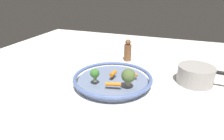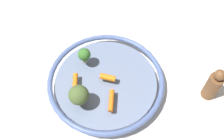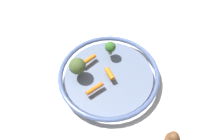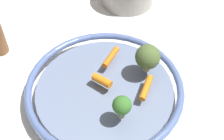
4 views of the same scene
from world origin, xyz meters
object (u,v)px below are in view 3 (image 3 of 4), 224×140
object	(u,v)px
baby_carrot_right	(111,73)
broccoli_floret_small	(110,47)
serving_bowl	(109,77)
baby_carrot_left	(88,60)
broccoli_floret_edge	(77,66)
baby_carrot_near_rim	(95,88)

from	to	relation	value
baby_carrot_right	broccoli_floret_small	bearing A→B (deg)	-120.79
serving_bowl	broccoli_floret_small	size ratio (longest dim) A/B	6.30
baby_carrot_right	baby_carrot_left	bearing A→B (deg)	-67.77
baby_carrot_right	broccoli_floret_edge	size ratio (longest dim) A/B	0.66
serving_bowl	baby_carrot_right	size ratio (longest dim) A/B	7.69
serving_bowl	baby_carrot_near_rim	world-z (taller)	baby_carrot_near_rim
serving_bowl	baby_carrot_left	distance (m)	0.09
baby_carrot_near_rim	baby_carrot_left	xyz separation A→B (m)	(-0.04, -0.11, 0.00)
baby_carrot_near_rim	broccoli_floret_edge	size ratio (longest dim) A/B	0.93
baby_carrot_left	broccoli_floret_edge	xyz separation A→B (m)	(0.05, 0.03, 0.03)
baby_carrot_left	broccoli_floret_edge	distance (m)	0.07
baby_carrot_near_rim	baby_carrot_left	world-z (taller)	baby_carrot_left
serving_bowl	broccoli_floret_edge	bearing A→B (deg)	-33.85
baby_carrot_right	broccoli_floret_small	distance (m)	0.09
serving_bowl	baby_carrot_near_rim	size ratio (longest dim) A/B	5.45
serving_bowl	broccoli_floret_edge	size ratio (longest dim) A/B	5.05
broccoli_floret_small	baby_carrot_right	bearing A→B (deg)	59.21
broccoli_floret_edge	baby_carrot_right	bearing A→B (deg)	144.74
baby_carrot_near_rim	broccoli_floret_small	bearing A→B (deg)	-140.47
serving_bowl	baby_carrot_right	distance (m)	0.03
baby_carrot_right	broccoli_floret_edge	distance (m)	0.11
baby_carrot_near_rim	broccoli_floret_edge	world-z (taller)	broccoli_floret_edge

